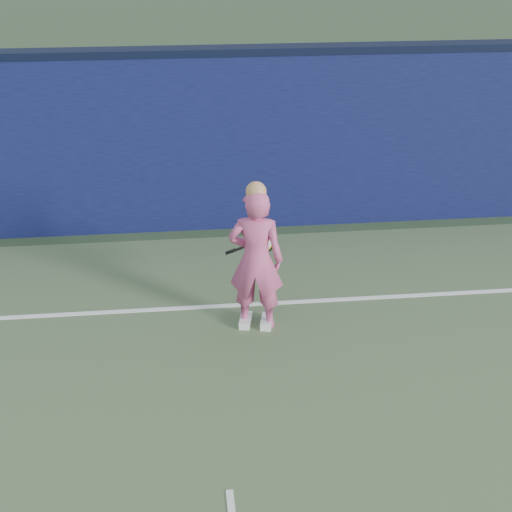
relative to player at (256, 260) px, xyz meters
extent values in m
cube|color=#0B1034|center=(-0.50, 2.96, 0.42)|extent=(24.00, 0.40, 2.50)
cube|color=black|center=(-0.50, 2.96, 1.72)|extent=(24.00, 0.42, 0.10)
imported|color=#CA4E81|center=(0.00, 0.00, -0.01)|extent=(0.67, 0.51, 1.65)
sphere|color=tan|center=(0.00, 0.00, 0.79)|extent=(0.22, 0.22, 0.22)
cube|color=white|center=(0.12, -0.03, -0.78)|extent=(0.18, 0.30, 0.10)
cube|color=white|center=(-0.12, 0.03, -0.78)|extent=(0.18, 0.30, 0.10)
torus|color=black|center=(0.14, 0.48, -0.01)|extent=(0.32, 0.17, 0.33)
torus|color=#BDC312|center=(0.14, 0.48, -0.01)|extent=(0.26, 0.13, 0.27)
cylinder|color=beige|center=(0.14, 0.48, -0.01)|extent=(0.26, 0.12, 0.26)
cylinder|color=black|center=(-0.10, 0.47, -0.07)|extent=(0.30, 0.09, 0.11)
cylinder|color=black|center=(-0.24, 0.47, -0.11)|extent=(0.14, 0.06, 0.07)
cube|color=white|center=(-0.50, 0.46, -0.82)|extent=(11.00, 0.08, 0.01)
camera|label=1|loc=(-0.76, -6.92, 3.43)|focal=50.00mm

